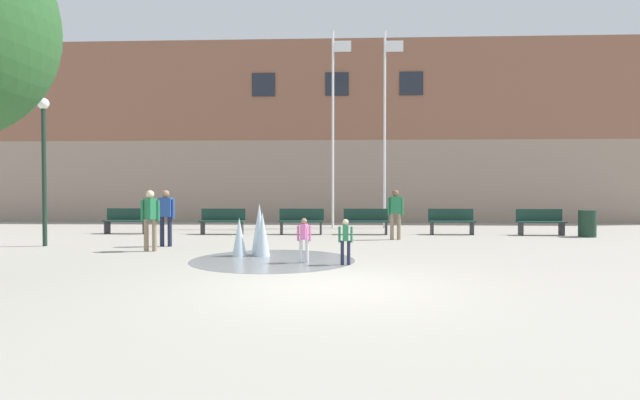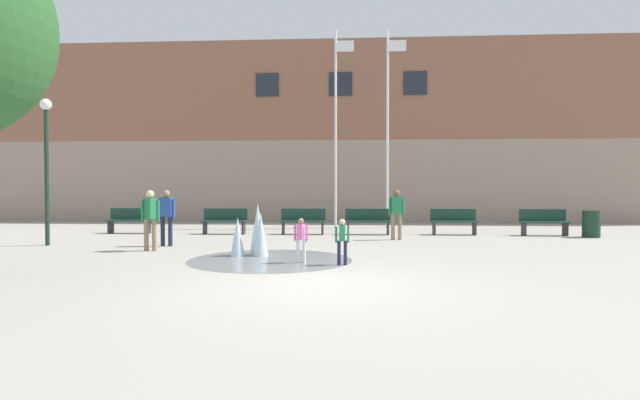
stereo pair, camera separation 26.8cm
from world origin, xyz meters
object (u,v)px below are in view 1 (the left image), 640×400
Objects in this scene: park_bench_under_right_flagpole at (366,221)px; adult_near_bench at (395,210)px; park_bench_far_left at (127,220)px; child_with_pink_shirt at (345,238)px; park_bench_far_right at (540,221)px; flagpole_left at (334,124)px; park_bench_left_of_flagpoles at (223,221)px; adult_in_red at (150,215)px; lamp_post_left_lane at (44,150)px; park_bench_under_left_flagpole at (301,221)px; adult_watching at (166,213)px; trash_can at (587,224)px; park_bench_near_trashcan at (451,221)px; flagpole_right at (385,124)px; child_running at (304,237)px.

adult_near_bench is at bearing -64.65° from park_bench_under_right_flagpole.
child_with_pink_shirt is at bearing -41.97° from park_bench_far_left.
flagpole_left is at bearing 157.69° from park_bench_far_right.
child_with_pink_shirt is (4.33, -6.98, 0.10)m from park_bench_left_of_flagpoles.
lamp_post_left_lane reaches higher than adult_in_red.
park_bench_left_of_flagpoles is at bearing -18.61° from adult_near_bench.
lamp_post_left_lane is (-0.65, -3.94, 2.23)m from park_bench_far_left.
lamp_post_left_lane is at bearing -150.66° from park_bench_under_left_flagpole.
adult_watching is 1.61× the size of child_with_pink_shirt.
adult_in_red reaches higher than park_bench_far_right.
park_bench_under_right_flagpole is 1.01× the size of adult_watching.
adult_near_bench is 6.17m from flagpole_left.
park_bench_under_right_flagpole reaches higher than trash_can.
child_with_pink_shirt is (-3.82, -7.20, 0.10)m from park_bench_near_trashcan.
park_bench_far_right is 12.53m from adult_watching.
adult_in_red reaches higher than child_with_pink_shirt.
flagpole_right is at bearing 0.00° from flagpole_left.
child_with_pink_shirt is at bearing -165.69° from adult_in_red.
adult_in_red is (-8.88, -5.09, 0.45)m from park_bench_near_trashcan.
park_bench_under_left_flagpole is at bearing -179.86° from park_bench_far_right.
park_bench_under_right_flagpole is 7.71m from adult_in_red.
adult_in_red is at bearing -139.56° from park_bench_under_right_flagpole.
park_bench_under_right_flagpole is 7.15m from child_with_pink_shirt.
park_bench_under_right_flagpole is at bearing -2.57° from child_running.
trash_can is (8.21, 6.52, -0.13)m from child_with_pink_shirt.
flagpole_left is at bearing 57.04° from adult_watching.
park_bench_far_right is at bearing -120.48° from adult_in_red.
adult_watching is (-8.85, -4.02, 0.45)m from park_bench_near_trashcan.
park_bench_left_of_flagpoles is 1.01× the size of adult_watching.
park_bench_under_right_flagpole is 1.78× the size of trash_can.
trash_can is (4.39, -0.68, -0.03)m from park_bench_near_trashcan.
park_bench_far_left is 6.33m from park_bench_under_left_flagpole.
trash_can is (16.06, -0.54, -0.03)m from park_bench_far_left.
park_bench_left_of_flagpoles is 12.55m from trash_can.
lamp_post_left_lane reaches higher than park_bench_near_trashcan.
park_bench_under_left_flagpole is 8.39m from park_bench_far_right.
child_with_pink_shirt reaches higher than park_bench_under_right_flagpole.
park_bench_left_of_flagpoles is 1.01× the size of adult_in_red.
adult_watching is (-6.67, -2.14, 0.00)m from adult_near_bench.
flagpole_left is 10.77m from lamp_post_left_lane.
park_bench_near_trashcan is 5.21m from flagpole_right.
park_bench_under_right_flagpole is 1.00× the size of park_bench_near_trashcan.
park_bench_under_right_flagpole is 1.62× the size of child_running.
park_bench_near_trashcan is at bearing 152.29° from child_with_pink_shirt.
park_bench_near_trashcan is 0.20× the size of flagpole_right.
park_bench_far_right is (8.39, 0.02, 0.00)m from park_bench_under_left_flagpole.
child_running is 1.00× the size of child_with_pink_shirt.
park_bench_far_right is 1.62× the size of child_running.
trash_can is at bearing -44.12° from child_running.
flagpole_left reaches higher than flagpole_right.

